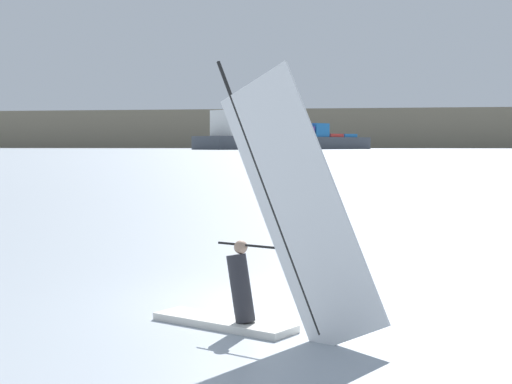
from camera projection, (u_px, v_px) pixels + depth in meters
ground_plane at (274, 303)px, 14.62m from camera, size 4000.00×4000.00×0.00m
windsurfer at (262, 261)px, 12.26m from camera, size 3.96×2.21×4.47m
cargo_ship at (285, 139)px, 588.97m from camera, size 121.92×143.21×33.65m
distant_headland at (230, 132)px, 1088.70m from camera, size 1289.32×445.28×42.94m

